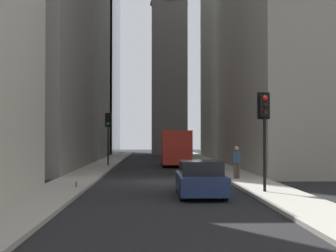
# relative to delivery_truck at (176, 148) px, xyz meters

# --- Properties ---
(ground_plane) EXTENTS (135.00, 135.00, 0.00)m
(ground_plane) POSITION_rel_delivery_truck_xyz_m (-14.17, 1.40, -1.46)
(ground_plane) COLOR black
(sidewalk_right) EXTENTS (90.00, 2.20, 0.14)m
(sidewalk_right) POSITION_rel_delivery_truck_xyz_m (-14.17, 5.90, -1.39)
(sidewalk_right) COLOR #A8A399
(sidewalk_right) RESTS_ON ground_plane
(sidewalk_left) EXTENTS (90.00, 2.20, 0.14)m
(sidewalk_left) POSITION_rel_delivery_truck_xyz_m (-14.17, -3.10, -1.39)
(sidewalk_left) COLOR #A8A399
(sidewalk_left) RESTS_ON ground_plane
(building_left_far) EXTENTS (15.35, 10.50, 32.34)m
(building_left_far) POSITION_rel_delivery_truck_xyz_m (14.84, -9.20, 14.72)
(building_left_far) COLOR beige
(building_left_far) RESTS_ON ground_plane
(building_right_far) EXTENTS (16.24, 10.50, 27.98)m
(building_right_far) POSITION_rel_delivery_truck_xyz_m (15.23, 11.99, 12.54)
(building_right_far) COLOR gray
(building_right_far) RESTS_ON ground_plane
(building_right_midfar) EXTENTS (16.18, 10.50, 21.49)m
(building_right_midfar) POSITION_rel_delivery_truck_xyz_m (-4.86, 11.99, 9.30)
(building_right_midfar) COLOR gray
(building_right_midfar) RESTS_ON ground_plane
(church_spire) EXTENTS (5.03, 5.03, 31.19)m
(church_spire) POSITION_rel_delivery_truck_xyz_m (25.18, -0.32, 14.84)
(church_spire) COLOR gray
(church_spire) RESTS_ON ground_plane
(delivery_truck) EXTENTS (6.46, 2.25, 2.84)m
(delivery_truck) POSITION_rel_delivery_truck_xyz_m (0.00, 0.00, 0.00)
(delivery_truck) COLOR red
(delivery_truck) RESTS_ON ground_plane
(sedan_navy) EXTENTS (4.30, 1.78, 1.42)m
(sedan_navy) POSITION_rel_delivery_truck_xyz_m (-20.95, 0.00, -0.80)
(sedan_navy) COLOR navy
(sedan_navy) RESTS_ON ground_plane
(traffic_light_foreground) EXTENTS (0.43, 0.52, 4.04)m
(traffic_light_foreground) POSITION_rel_delivery_truck_xyz_m (-20.52, -2.65, 1.65)
(traffic_light_foreground) COLOR black
(traffic_light_foreground) RESTS_ON sidewalk_left
(traffic_light_midblock) EXTENTS (0.43, 0.52, 4.11)m
(traffic_light_midblock) POSITION_rel_delivery_truck_xyz_m (-1.08, 5.37, 1.70)
(traffic_light_midblock) COLOR black
(traffic_light_midblock) RESTS_ON sidewalk_right
(pedestrian) EXTENTS (0.26, 0.44, 1.71)m
(pedestrian) POSITION_rel_delivery_truck_xyz_m (-14.13, -2.58, -0.39)
(pedestrian) COLOR #473D33
(pedestrian) RESTS_ON sidewalk_left
(discarded_bottle) EXTENTS (0.07, 0.07, 0.27)m
(discarded_bottle) POSITION_rel_delivery_truck_xyz_m (-18.43, 5.27, -1.21)
(discarded_bottle) COLOR brown
(discarded_bottle) RESTS_ON sidewalk_right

